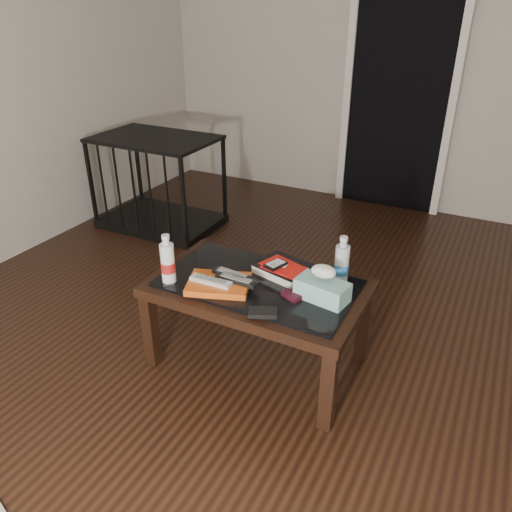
{
  "coord_description": "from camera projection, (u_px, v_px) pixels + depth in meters",
  "views": [
    {
      "loc": [
        0.48,
        -1.75,
        1.66
      ],
      "look_at": [
        -0.49,
        0.12,
        0.55
      ],
      "focal_mm": 35.0,
      "sensor_mm": 36.0,
      "label": 1
    }
  ],
  "objects": [
    {
      "name": "water_bottle_right",
      "position": [
        342.0,
        260.0,
        2.28
      ],
      "size": [
        0.08,
        0.08,
        0.24
      ],
      "primitive_type": "cylinder",
      "rotation": [
        0.0,
        0.0,
        -0.25
      ],
      "color": "silver",
      "rests_on": "coffee_table"
    },
    {
      "name": "coffee_table",
      "position": [
        258.0,
        294.0,
        2.37
      ],
      "size": [
        1.0,
        0.6,
        0.46
      ],
      "color": "black",
      "rests_on": "ground"
    },
    {
      "name": "ipod",
      "position": [
        276.0,
        264.0,
        2.37
      ],
      "size": [
        0.09,
        0.12,
        0.02
      ],
      "primitive_type": "cube",
      "rotation": [
        0.0,
        0.0,
        -0.33
      ],
      "color": "black",
      "rests_on": "dvd_mailers"
    },
    {
      "name": "remote_silver",
      "position": [
        211.0,
        281.0,
        2.27
      ],
      "size": [
        0.2,
        0.06,
        0.02
      ],
      "primitive_type": "cube",
      "rotation": [
        0.0,
        0.0,
        0.03
      ],
      "color": "silver",
      "rests_on": "magazines"
    },
    {
      "name": "wallet",
      "position": [
        263.0,
        313.0,
        2.09
      ],
      "size": [
        0.14,
        0.11,
        0.02
      ],
      "primitive_type": "cube",
      "rotation": [
        0.0,
        0.0,
        0.43
      ],
      "color": "black",
      "rests_on": "coffee_table"
    },
    {
      "name": "room_shell",
      "position": [
        374.0,
        8.0,
        1.59
      ],
      "size": [
        5.0,
        5.0,
        5.0
      ],
      "color": "#B7B2A9",
      "rests_on": "ground"
    },
    {
      "name": "magazines",
      "position": [
        219.0,
        284.0,
        2.29
      ],
      "size": [
        0.33,
        0.29,
        0.03
      ],
      "primitive_type": "cube",
      "rotation": [
        0.0,
        0.0,
        0.35
      ],
      "color": "#C84E12",
      "rests_on": "coffee_table"
    },
    {
      "name": "remote_black_front",
      "position": [
        236.0,
        280.0,
        2.28
      ],
      "size": [
        0.2,
        0.05,
        0.02
      ],
      "primitive_type": "cube",
      "rotation": [
        0.0,
        0.0,
        -0.02
      ],
      "color": "black",
      "rests_on": "magazines"
    },
    {
      "name": "water_bottle_left",
      "position": [
        167.0,
        258.0,
        2.29
      ],
      "size": [
        0.08,
        0.08,
        0.24
      ],
      "primitive_type": "cylinder",
      "rotation": [
        0.0,
        0.0,
        -0.28
      ],
      "color": "white",
      "rests_on": "coffee_table"
    },
    {
      "name": "flip_phone",
      "position": [
        291.0,
        296.0,
        2.21
      ],
      "size": [
        0.1,
        0.08,
        0.02
      ],
      "primitive_type": "cube",
      "rotation": [
        0.0,
        0.0,
        -0.42
      ],
      "color": "black",
      "rests_on": "coffee_table"
    },
    {
      "name": "tissue_box",
      "position": [
        322.0,
        290.0,
        2.19
      ],
      "size": [
        0.25,
        0.16,
        0.09
      ],
      "primitive_type": "cube",
      "rotation": [
        0.0,
        0.0,
        -0.16
      ],
      "color": "teal",
      "rests_on": "coffee_table"
    },
    {
      "name": "dvd_mailers",
      "position": [
        282.0,
        265.0,
        2.38
      ],
      "size": [
        0.22,
        0.19,
        0.01
      ],
      "primitive_type": "cube",
      "rotation": [
        0.0,
        0.0,
        -0.34
      ],
      "color": "red",
      "rests_on": "textbook"
    },
    {
      "name": "doorway",
      "position": [
        400.0,
        84.0,
        3.97
      ],
      "size": [
        0.9,
        0.08,
        2.07
      ],
      "color": "black",
      "rests_on": "ground"
    },
    {
      "name": "textbook",
      "position": [
        283.0,
        269.0,
        2.4
      ],
      "size": [
        0.29,
        0.25,
        0.05
      ],
      "primitive_type": "cube",
      "rotation": [
        0.0,
        0.0,
        -0.25
      ],
      "color": "black",
      "rests_on": "coffee_table"
    },
    {
      "name": "ground",
      "position": [
        336.0,
        392.0,
        2.34
      ],
      "size": [
        5.0,
        5.0,
        0.0
      ],
      "primitive_type": "plane",
      "color": "black",
      "rests_on": "ground"
    },
    {
      "name": "pet_crate",
      "position": [
        160.0,
        197.0,
        3.95
      ],
      "size": [
        0.91,
        0.61,
        0.71
      ],
      "rotation": [
        0.0,
        0.0,
        0.01
      ],
      "color": "black",
      "rests_on": "ground"
    },
    {
      "name": "remote_black_back",
      "position": [
        232.0,
        274.0,
        2.32
      ],
      "size": [
        0.2,
        0.07,
        0.02
      ],
      "primitive_type": "cube",
      "rotation": [
        0.0,
        0.0,
        -0.1
      ],
      "color": "black",
      "rests_on": "magazines"
    }
  ]
}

